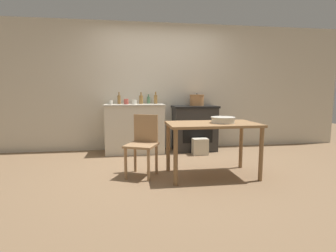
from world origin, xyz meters
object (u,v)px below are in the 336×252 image
Objects in this scene: stock_pot at (197,100)px; bottle_far_left at (141,99)px; flour_sack at (200,147)px; bottle_mid_left at (119,99)px; chair at (143,143)px; mixing_bowl_large at (223,120)px; work_table at (212,130)px; cup_center at (134,102)px; cup_center_right at (111,102)px; stove at (194,128)px; cup_mid_right at (126,102)px; bottle_center_left at (156,99)px; bottle_left at (149,100)px.

bottle_far_left reaches higher than stock_pot.
bottle_mid_left is (-1.50, 0.47, 0.88)m from flour_sack.
bottle_far_left reaches higher than chair.
mixing_bowl_large is at bearing -91.70° from flour_sack.
mixing_bowl_large is at bearing 13.17° from chair.
work_table is at bearing -62.39° from bottle_far_left.
cup_center is 1.17× the size of cup_center_right.
bottle_far_left is at bearing 17.17° from cup_center_right.
chair is at bearing -86.39° from cup_center.
stove is 3.90× the size of bottle_mid_left.
flour_sack is (0.01, -0.41, -0.30)m from stove.
cup_center_right is at bearing 169.69° from flour_sack.
flour_sack is (1.13, 1.06, -0.31)m from chair.
stock_pot is 1.12m from bottle_far_left.
cup_mid_right reaches higher than stove.
bottle_center_left reaches higher than mixing_bowl_large.
flour_sack is at bearing -14.18° from cup_center.
cup_center_right is (-1.65, 0.30, 0.83)m from flour_sack.
bottle_far_left is 2.23× the size of cup_mid_right.
bottle_mid_left is 0.71m from bottle_center_left.
flour_sack is 1.30× the size of bottle_center_left.
bottle_far_left is 0.29m from bottle_center_left.
mixing_bowl_large is at bearing -67.02° from bottle_center_left.
bottle_mid_left is (-1.32, 1.70, 0.38)m from work_table.
cup_center is (-1.17, 1.58, 0.19)m from mixing_bowl_large.
mixing_bowl_large is 1.93m from bottle_center_left.
stock_pot is at bearing 4.51° from cup_mid_right.
bottle_center_left is 0.59m from cup_mid_right.
work_table is 5.35× the size of bottle_mid_left.
stove is at bearing 3.79° from cup_center_right.
stock_pot is at bearing 84.10° from flour_sack.
bottle_far_left is at bearing -141.02° from bottle_left.
bottle_center_left is at bearing -41.12° from bottle_left.
chair is at bearing 169.09° from work_table.
bottle_far_left is at bearing 176.30° from stove.
bottle_left is at bearing 111.88° from work_table.
bottle_center_left reaches higher than bottle_mid_left.
bottle_center_left is at bearing 1.84° from bottle_mid_left.
cup_center_right is at bearing -162.83° from bottle_far_left.
flour_sack is at bearing -31.94° from bottle_center_left.
bottle_center_left reaches higher than stock_pot.
bottle_mid_left is at bearing 162.71° from flour_sack.
cup_center is (-0.43, -0.18, -0.05)m from bottle_center_left.
stock_pot is at bearing 43.62° from stove.
cup_center_right reaches higher than flour_sack.
chair is 2.57× the size of mixing_bowl_large.
stove is at bearing -3.70° from bottle_far_left.
stock_pot is 0.83m from bottle_center_left.
work_table is at bearing -98.10° from flour_sack.
stock_pot is 1.24× the size of bottle_center_left.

